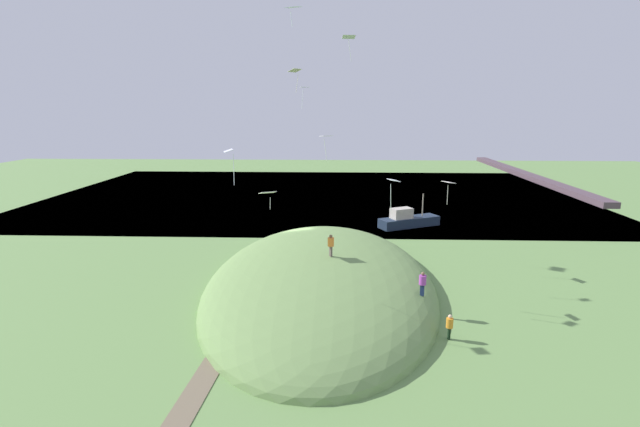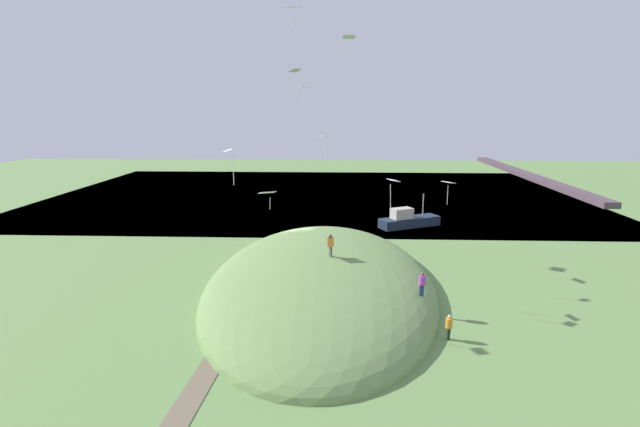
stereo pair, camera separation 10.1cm
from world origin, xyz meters
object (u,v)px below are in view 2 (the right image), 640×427
person_watching_kites (449,324)px  kite_8 (229,154)px  boat_on_lake (408,220)px  kite_4 (267,193)px  person_near_shore (422,281)px  kite_3 (293,8)px  kite_7 (295,71)px  kite_6 (304,89)px  kite_2 (393,182)px  kite_1 (326,138)px  kite_0 (448,183)px  person_with_child (331,243)px  kite_5 (349,38)px

person_watching_kites → kite_8: bearing=-103.4°
boat_on_lake → kite_4: 23.77m
person_near_shore → person_watching_kites: bearing=131.6°
boat_on_lake → kite_3: 30.67m
person_watching_kites → kite_7: 26.53m
kite_3 → kite_6: (-6.32, 0.21, -4.57)m
kite_2 → kite_8: (3.75, -10.35, 2.26)m
boat_on_lake → kite_8: 30.17m
kite_2 → kite_8: kite_8 is taller
kite_1 → kite_6: (-5.08, -1.79, 3.40)m
kite_0 → kite_4: kite_0 is taller
kite_6 → kite_8: kite_6 is taller
person_with_child → kite_4: bearing=46.8°
person_near_shore → kite_3: (-1.92, -8.36, 16.92)m
kite_7 → kite_6: bearing=10.6°
person_watching_kites → kite_3: 21.25m
person_watching_kites → kite_8: kite_8 is taller
kite_0 → kite_7: (-5.95, -13.01, 9.27)m
kite_1 → kite_6: kite_6 is taller
person_with_child → person_near_shore: 7.34m
kite_2 → boat_on_lake: bearing=168.4°
kite_5 → person_watching_kites: bearing=19.2°
kite_2 → kite_5: 15.13m
person_watching_kites → kite_8: 16.50m
kite_7 → kite_4: bearing=-6.6°
boat_on_lake → person_with_child: size_ratio=4.45×
kite_2 → kite_0: bearing=140.8°
person_watching_kites → kite_4: kite_4 is taller
person_with_child → kite_3: kite_3 is taller
kite_4 → kite_8: 6.88m
kite_0 → kite_2: size_ratio=0.88×
kite_3 → person_watching_kites: bearing=61.3°
kite_0 → boat_on_lake: bearing=-176.0°
person_watching_kites → kite_4: size_ratio=1.10×
person_near_shore → kite_8: (0.70, -12.09, 8.22)m
kite_0 → kite_2: 8.38m
person_near_shore → kite_8: bearing=26.6°
kite_2 → kite_7: 16.77m
boat_on_lake → kite_7: bearing=8.3°
person_watching_kites → kite_1: kite_1 is taller
kite_7 → kite_1: bearing=14.3°
person_with_child → kite_0: size_ratio=0.84×
boat_on_lake → kite_2: bearing=51.9°
kite_0 → kite_4: size_ratio=1.39×
person_near_shore → kite_6: size_ratio=1.01×
kite_7 → kite_5: bearing=65.7°
kite_8 → kite_6: bearing=156.2°
boat_on_lake → kite_6: kite_6 is taller
person_with_child → kite_7: size_ratio=0.78×
kite_0 → kite_3: (7.58, -11.87, 12.01)m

